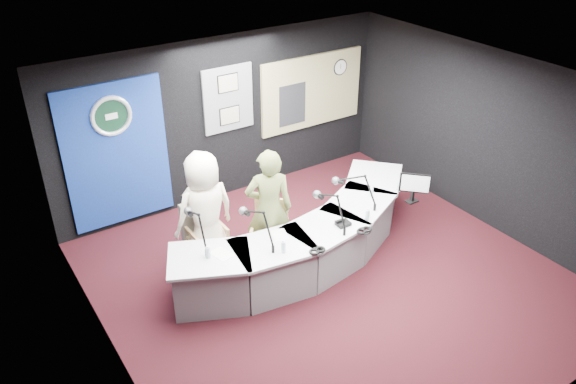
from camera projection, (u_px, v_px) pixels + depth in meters
ground at (331, 279)px, 8.17m from camera, size 6.00×6.00×0.00m
ceiling at (340, 90)px, 6.78m from camera, size 6.00×6.00×0.02m
wall_back at (226, 119)px, 9.65m from camera, size 6.00×0.02×2.80m
wall_front at (533, 328)px, 5.30m from camera, size 6.00×0.02×2.80m
wall_left at (107, 271)px, 6.04m from camera, size 0.02×6.00×2.80m
wall_right at (489, 140)px, 8.91m from camera, size 0.02×6.00×2.80m
broadcast_desk at (306, 240)px, 8.36m from camera, size 4.50×1.90×0.75m
backdrop_panel at (117, 155)px, 8.80m from camera, size 1.60×0.05×2.30m
agency_seal at (111, 116)px, 8.45m from camera, size 0.63×0.07×0.63m
seal_center at (111, 116)px, 8.45m from camera, size 0.48×0.01×0.48m
pinboard at (228, 99)px, 9.48m from camera, size 0.90×0.04×1.10m
framed_photo_upper at (228, 83)px, 9.32m from camera, size 0.34×0.02×0.27m
framed_photo_lower at (230, 116)px, 9.60m from camera, size 0.34×0.02×0.27m
booth_window_frame at (312, 91)px, 10.39m from camera, size 2.12×0.06×1.32m
booth_glow at (312, 91)px, 10.39m from camera, size 2.00×0.02×1.20m
equipment_rack at (292, 105)px, 10.23m from camera, size 0.55×0.02×0.75m
wall_clock at (340, 67)px, 10.49m from camera, size 0.28×0.01×0.28m
armchair_left at (207, 237)px, 8.21m from camera, size 0.55×0.55×0.97m
armchair_right at (270, 238)px, 8.31m from camera, size 0.67×0.67×0.85m
draped_jacket at (197, 222)px, 8.32m from camera, size 0.50×0.10×0.70m
person_man at (205, 212)px, 8.01m from camera, size 0.90×0.61×1.81m
person_woman at (269, 209)px, 8.07m from camera, size 0.79×0.68×1.82m
computer_monitor at (414, 183)px, 8.41m from camera, size 0.36×0.36×0.33m
desk_phone at (343, 224)px, 7.99m from camera, size 0.20×0.16×0.05m
headphones_near at (364, 230)px, 7.86m from camera, size 0.20×0.20×0.03m
headphones_far at (317, 251)px, 7.45m from camera, size 0.19×0.19×0.03m
paper_stack at (222, 254)px, 7.41m from camera, size 0.26×0.32×0.00m
notepad at (280, 235)px, 7.79m from camera, size 0.26×0.32×0.00m
boom_mic_a at (196, 225)px, 7.47m from camera, size 0.18×0.74×0.60m
boom_mic_b at (258, 223)px, 7.50m from camera, size 0.20×0.73×0.60m
boom_mic_c at (331, 206)px, 7.87m from camera, size 0.16×0.74×0.60m
boom_mic_d at (355, 188)px, 8.32m from camera, size 0.44×0.65×0.60m
water_bottles at (320, 221)px, 7.93m from camera, size 3.28×0.53×0.18m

